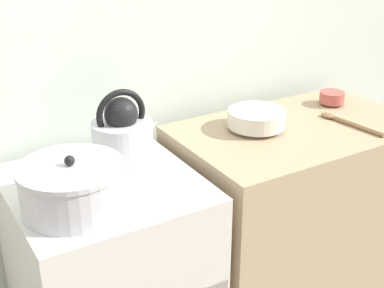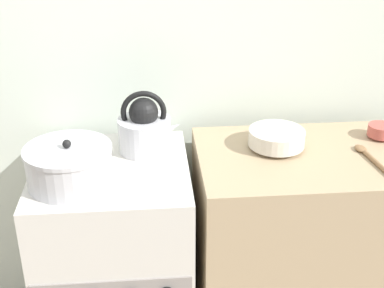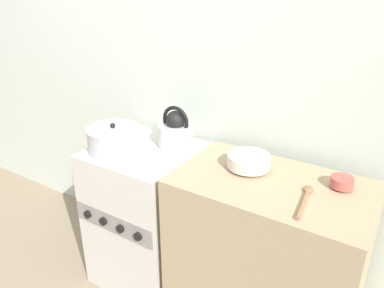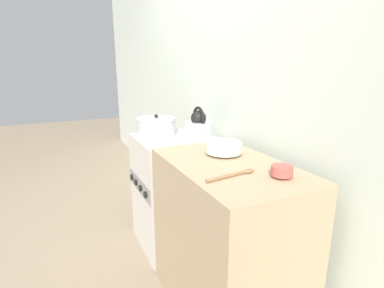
{
  "view_description": "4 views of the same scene",
  "coord_description": "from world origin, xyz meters",
  "px_view_note": "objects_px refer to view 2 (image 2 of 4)",
  "views": [
    {
      "loc": [
        -0.49,
        -1.05,
        1.6
      ],
      "look_at": [
        0.31,
        0.29,
        0.9
      ],
      "focal_mm": 50.0,
      "sensor_mm": 36.0,
      "label": 1
    },
    {
      "loc": [
        0.14,
        -1.38,
        1.74
      ],
      "look_at": [
        0.29,
        0.31,
        0.91
      ],
      "focal_mm": 50.0,
      "sensor_mm": 36.0,
      "label": 2
    },
    {
      "loc": [
        1.22,
        -1.14,
        1.69
      ],
      "look_at": [
        0.32,
        0.26,
        0.96
      ],
      "focal_mm": 35.0,
      "sensor_mm": 36.0,
      "label": 3
    },
    {
      "loc": [
        1.96,
        -0.52,
        1.36
      ],
      "look_at": [
        0.35,
        0.25,
        0.88
      ],
      "focal_mm": 28.0,
      "sensor_mm": 36.0,
      "label": 4
    }
  ],
  "objects_px": {
    "enamel_bowl": "(277,138)",
    "kettle": "(145,129)",
    "cooking_pot": "(69,166)",
    "stove": "(118,264)",
    "small_ceramic_bowl": "(381,131)"
  },
  "relations": [
    {
      "from": "enamel_bowl",
      "to": "kettle",
      "type": "bearing_deg",
      "value": 170.35
    },
    {
      "from": "cooking_pot",
      "to": "enamel_bowl",
      "type": "distance_m",
      "value": 0.73
    },
    {
      "from": "kettle",
      "to": "stove",
      "type": "bearing_deg",
      "value": -135.1
    },
    {
      "from": "enamel_bowl",
      "to": "cooking_pot",
      "type": "bearing_deg",
      "value": -168.61
    },
    {
      "from": "stove",
      "to": "small_ceramic_bowl",
      "type": "xyz_separation_m",
      "value": [
        1.01,
        0.09,
        0.48
      ]
    },
    {
      "from": "stove",
      "to": "small_ceramic_bowl",
      "type": "distance_m",
      "value": 1.12
    },
    {
      "from": "small_ceramic_bowl",
      "to": "stove",
      "type": "bearing_deg",
      "value": -174.65
    },
    {
      "from": "kettle",
      "to": "cooking_pot",
      "type": "relative_size",
      "value": 0.83
    },
    {
      "from": "kettle",
      "to": "cooking_pot",
      "type": "height_order",
      "value": "kettle"
    },
    {
      "from": "stove",
      "to": "kettle",
      "type": "height_order",
      "value": "kettle"
    },
    {
      "from": "stove",
      "to": "cooking_pot",
      "type": "relative_size",
      "value": 2.97
    },
    {
      "from": "cooking_pot",
      "to": "small_ceramic_bowl",
      "type": "xyz_separation_m",
      "value": [
        1.13,
        0.19,
        -0.01
      ]
    },
    {
      "from": "stove",
      "to": "kettle",
      "type": "distance_m",
      "value": 0.54
    },
    {
      "from": "cooking_pot",
      "to": "small_ceramic_bowl",
      "type": "relative_size",
      "value": 2.94
    },
    {
      "from": "stove",
      "to": "enamel_bowl",
      "type": "relative_size",
      "value": 4.2
    }
  ]
}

